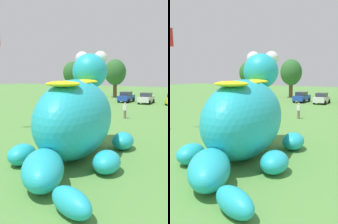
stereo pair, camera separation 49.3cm
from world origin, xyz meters
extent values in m
plane|color=#568E42|center=(0.00, 0.00, 0.00)|extent=(160.00, 160.00, 0.00)
ellipsoid|color=#23B2C6|center=(0.46, -0.29, 2.23)|extent=(5.87, 8.68, 4.46)
ellipsoid|color=#23B2C6|center=(-0.41, 2.96, 4.94)|extent=(2.94, 3.11, 2.35)
sphere|color=white|center=(-1.13, 3.14, 5.82)|extent=(0.94, 0.94, 0.94)
sphere|color=white|center=(0.13, 3.47, 5.82)|extent=(0.94, 0.94, 0.94)
ellipsoid|color=yellow|center=(0.00, 1.43, 4.28)|extent=(2.09, 1.84, 0.30)
ellipsoid|color=yellow|center=(0.46, -0.29, 4.28)|extent=(2.09, 1.84, 0.30)
ellipsoid|color=yellow|center=(0.97, -2.21, 4.28)|extent=(2.09, 1.84, 0.30)
ellipsoid|color=#23B2C6|center=(-2.50, 1.18, 0.55)|extent=(1.81, 2.19, 1.09)
ellipsoid|color=#23B2C6|center=(2.29, 2.45, 0.55)|extent=(1.81, 2.19, 1.09)
ellipsoid|color=#23B2C6|center=(-1.19, -2.99, 0.55)|extent=(1.81, 2.19, 1.09)
ellipsoid|color=#23B2C6|center=(3.22, -1.82, 0.55)|extent=(1.81, 2.19, 1.09)
ellipsoid|color=#23B2C6|center=(1.63, -4.70, 0.78)|extent=(3.51, 3.95, 1.56)
ellipsoid|color=#23B2C6|center=(3.95, -6.07, 0.48)|extent=(2.26, 1.69, 0.95)
cube|color=#2347B7|center=(-8.21, 29.19, 0.72)|extent=(1.86, 4.16, 0.80)
cube|color=#2D333D|center=(-8.21, 29.04, 1.42)|extent=(1.57, 2.02, 0.60)
cylinder|color=black|center=(-9.11, 30.43, 0.32)|extent=(0.26, 0.65, 0.64)
cylinder|color=black|center=(-7.41, 30.50, 0.32)|extent=(0.26, 0.65, 0.64)
cylinder|color=black|center=(-9.01, 27.89, 0.32)|extent=(0.26, 0.65, 0.64)
cylinder|color=black|center=(-7.32, 27.96, 0.32)|extent=(0.26, 0.65, 0.64)
cube|color=white|center=(-4.65, 28.73, 0.72)|extent=(1.96, 4.20, 0.80)
cube|color=#2D333D|center=(-4.64, 28.58, 1.42)|extent=(1.62, 2.06, 0.60)
cylinder|color=black|center=(-5.58, 29.94, 0.32)|extent=(0.28, 0.65, 0.64)
cylinder|color=black|center=(-3.89, 30.05, 0.32)|extent=(0.28, 0.65, 0.64)
cylinder|color=black|center=(-5.42, 27.40, 0.32)|extent=(0.28, 0.65, 0.64)
cylinder|color=black|center=(-3.72, 27.51, 0.32)|extent=(0.28, 0.65, 0.64)
cylinder|color=brown|center=(-24.57, 38.03, 1.28)|extent=(0.73, 0.73, 2.56)
ellipsoid|color=#2D662D|center=(-24.57, 38.03, 4.81)|extent=(4.10, 4.10, 4.91)
cylinder|color=brown|center=(-13.39, 36.13, 1.31)|extent=(0.75, 0.75, 2.62)
ellipsoid|color=#2D662D|center=(-13.39, 36.13, 4.93)|extent=(4.19, 4.19, 5.03)
cylinder|color=#726656|center=(-2.13, 13.66, 0.44)|extent=(0.26, 0.26, 0.88)
cube|color=white|center=(-2.13, 13.66, 1.18)|extent=(0.38, 0.22, 0.60)
sphere|color=beige|center=(-2.13, 13.66, 1.60)|extent=(0.22, 0.22, 0.22)
cylinder|color=brown|center=(-9.05, 2.38, 0.07)|extent=(0.06, 0.06, 0.15)
camera|label=1|loc=(8.78, -13.40, 4.83)|focal=43.96mm
camera|label=2|loc=(9.20, -13.14, 4.83)|focal=43.96mm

